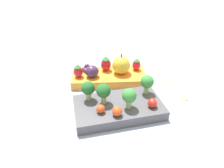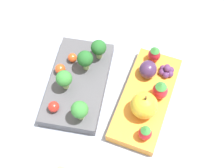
# 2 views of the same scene
# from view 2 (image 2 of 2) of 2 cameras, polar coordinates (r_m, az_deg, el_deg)

# --- Properties ---
(ground_plane) EXTENTS (4.00, 4.00, 0.00)m
(ground_plane) POSITION_cam_2_polar(r_m,az_deg,el_deg) (0.68, 0.39, -1.83)
(ground_plane) COLOR #939EB2
(bento_box_savoury) EXTENTS (0.22, 0.13, 0.03)m
(bento_box_savoury) POSITION_cam_2_polar(r_m,az_deg,el_deg) (0.69, -6.16, 0.30)
(bento_box_savoury) COLOR #4C4C51
(bento_box_savoury) RESTS_ON ground_plane
(bento_box_fruit) EXTENTS (0.24, 0.12, 0.03)m
(bento_box_fruit) POSITION_cam_2_polar(r_m,az_deg,el_deg) (0.67, 6.31, -2.26)
(bento_box_fruit) COLOR orange
(bento_box_fruit) RESTS_ON ground_plane
(broccoli_floret_0) EXTENTS (0.03, 0.03, 0.05)m
(broccoli_floret_0) POSITION_cam_2_polar(r_m,az_deg,el_deg) (0.64, -8.75, 0.93)
(broccoli_floret_0) COLOR #93B770
(broccoli_floret_0) RESTS_ON bento_box_savoury
(broccoli_floret_1) EXTENTS (0.03, 0.03, 0.05)m
(broccoli_floret_1) POSITION_cam_2_polar(r_m,az_deg,el_deg) (0.66, -4.93, 4.55)
(broccoli_floret_1) COLOR #93B770
(broccoli_floret_1) RESTS_ON bento_box_savoury
(broccoli_floret_2) EXTENTS (0.03, 0.03, 0.05)m
(broccoli_floret_2) POSITION_cam_2_polar(r_m,az_deg,el_deg) (0.68, -2.45, 6.59)
(broccoli_floret_2) COLOR #93B770
(broccoli_floret_2) RESTS_ON bento_box_savoury
(broccoli_floret_3) EXTENTS (0.03, 0.03, 0.05)m
(broccoli_floret_3) POSITION_cam_2_polar(r_m,az_deg,el_deg) (0.61, -5.93, -4.75)
(broccoli_floret_3) COLOR #93B770
(broccoli_floret_3) RESTS_ON bento_box_savoury
(cherry_tomato_0) EXTENTS (0.02, 0.02, 0.02)m
(cherry_tomato_0) POSITION_cam_2_polar(r_m,az_deg,el_deg) (0.68, -9.46, 2.71)
(cherry_tomato_0) COLOR #DB4C1E
(cherry_tomato_0) RESTS_ON bento_box_savoury
(cherry_tomato_1) EXTENTS (0.02, 0.02, 0.02)m
(cherry_tomato_1) POSITION_cam_2_polar(r_m,az_deg,el_deg) (0.64, -10.62, -4.11)
(cherry_tomato_1) COLOR red
(cherry_tomato_1) RESTS_ON bento_box_savoury
(cherry_tomato_2) EXTENTS (0.02, 0.02, 0.02)m
(cherry_tomato_2) POSITION_cam_2_polar(r_m,az_deg,el_deg) (0.70, -7.25, 4.79)
(cherry_tomato_2) COLOR #DB4C1E
(cherry_tomato_2) RESTS_ON bento_box_savoury
(apple) EXTENTS (0.05, 0.05, 0.06)m
(apple) POSITION_cam_2_polar(r_m,az_deg,el_deg) (0.62, 5.90, -3.93)
(apple) COLOR gold
(apple) RESTS_ON bento_box_fruit
(strawberry_0) EXTENTS (0.03, 0.03, 0.04)m
(strawberry_0) POSITION_cam_2_polar(r_m,az_deg,el_deg) (0.69, 7.75, 5.42)
(strawberry_0) COLOR red
(strawberry_0) RESTS_ON bento_box_fruit
(strawberry_1) EXTENTS (0.03, 0.03, 0.05)m
(strawberry_1) POSITION_cam_2_polar(r_m,az_deg,el_deg) (0.64, 8.80, -1.13)
(strawberry_1) COLOR red
(strawberry_1) RESTS_ON bento_box_fruit
(strawberry_2) EXTENTS (0.03, 0.03, 0.04)m
(strawberry_2) POSITION_cam_2_polar(r_m,az_deg,el_deg) (0.60, 6.08, -8.86)
(strawberry_2) COLOR red
(strawberry_2) RESTS_ON bento_box_fruit
(plum) EXTENTS (0.04, 0.04, 0.04)m
(plum) POSITION_cam_2_polar(r_m,az_deg,el_deg) (0.67, 6.60, 2.67)
(plum) COLOR #42284C
(plum) RESTS_ON bento_box_fruit
(grape_cluster) EXTENTS (0.03, 0.03, 0.03)m
(grape_cluster) POSITION_cam_2_polar(r_m,az_deg,el_deg) (0.68, 9.96, 2.40)
(grape_cluster) COLOR #562D5B
(grape_cluster) RESTS_ON bento_box_fruit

